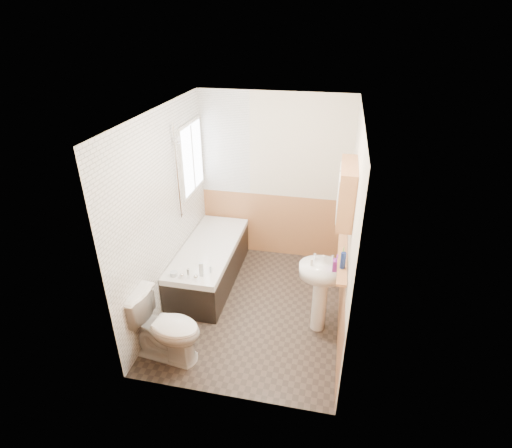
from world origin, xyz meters
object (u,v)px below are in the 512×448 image
object	(u,v)px
bathtub	(210,262)
pine_shelf	(343,248)
sink	(321,284)
toilet	(165,327)
medicine_cabinet	(346,193)

from	to	relation	value
bathtub	pine_shelf	world-z (taller)	pine_shelf
sink	pine_shelf	size ratio (longest dim) A/B	0.70
sink	pine_shelf	bearing A→B (deg)	36.44
toilet	sink	distance (m)	1.80
medicine_cabinet	sink	bearing A→B (deg)	-145.25
toilet	sink	bearing A→B (deg)	-56.81
bathtub	pine_shelf	xyz separation A→B (m)	(1.77, -0.53, 0.78)
sink	toilet	bearing A→B (deg)	-151.72
toilet	pine_shelf	distance (m)	2.14
sink	medicine_cabinet	world-z (taller)	medicine_cabinet
medicine_cabinet	pine_shelf	bearing A→B (deg)	32.86
bathtub	medicine_cabinet	world-z (taller)	medicine_cabinet
pine_shelf	bathtub	bearing A→B (deg)	163.23
bathtub	pine_shelf	size ratio (longest dim) A/B	1.22
sink	medicine_cabinet	xyz separation A→B (m)	(0.17, 0.12, 1.11)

